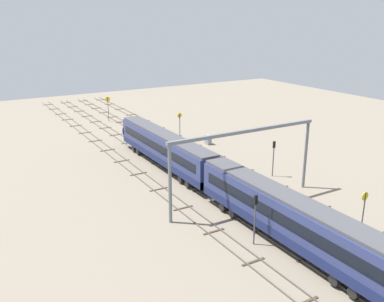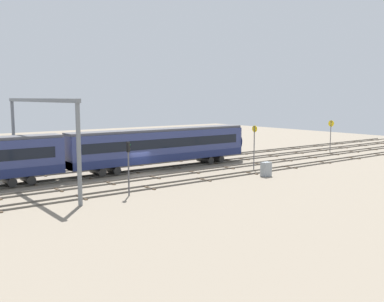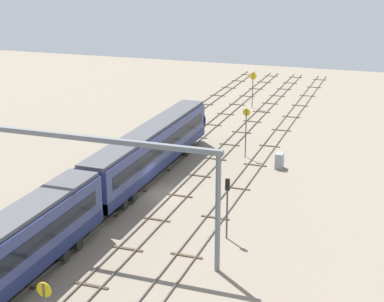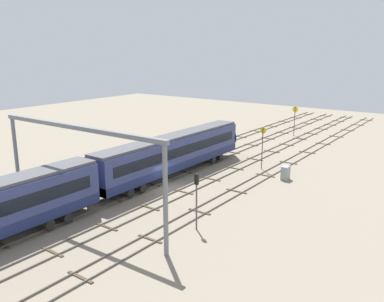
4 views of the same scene
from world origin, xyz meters
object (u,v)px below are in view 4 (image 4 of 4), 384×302
Objects in this scene: overhead_gantry at (78,150)px; speed_sign_mid_trackside at (295,116)px; speed_sign_far_trackside at (263,143)px; signal_light_trackside_departure at (197,194)px; relay_cabinet at (285,173)px.

overhead_gantry is 3.77× the size of speed_sign_mid_trackside.
overhead_gantry is at bearing 168.24° from speed_sign_far_trackside.
overhead_gantry is 3.59× the size of speed_sign_far_trackside.
speed_sign_mid_trackside is 41.95m from signal_light_trackside_departure.
signal_light_trackside_departure is at bearing 177.92° from relay_cabinet.
signal_light_trackside_departure is 3.03× the size of relay_cabinet.
overhead_gantry is 10.45m from signal_light_trackside_departure.
relay_cabinet is (21.85, -9.19, -5.76)m from overhead_gantry.
signal_light_trackside_departure reaches higher than relay_cabinet.
overhead_gantry is 3.98× the size of signal_light_trackside_departure.
speed_sign_mid_trackside is 25.89m from relay_cabinet.
speed_sign_far_trackside is at bearing -11.76° from overhead_gantry.
speed_sign_far_trackside is at bearing 61.27° from relay_cabinet.
overhead_gantry is 24.85m from speed_sign_far_trackside.
speed_sign_mid_trackside is (46.04, -0.34, -3.15)m from overhead_gantry.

